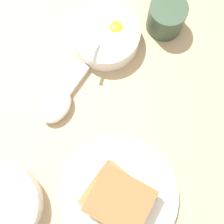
# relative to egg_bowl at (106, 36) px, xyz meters

# --- Properties ---
(ground_plane) EXTENTS (3.00, 3.00, 0.00)m
(ground_plane) POSITION_rel_egg_bowl_xyz_m (-0.06, -0.16, -0.02)
(ground_plane) COLOR tan
(egg_bowl) EXTENTS (0.14, 0.15, 0.07)m
(egg_bowl) POSITION_rel_egg_bowl_xyz_m (0.00, 0.00, 0.00)
(egg_bowl) COLOR white
(egg_bowl) RESTS_ON ground_plane
(toast_plate) EXTENTS (0.22, 0.22, 0.02)m
(toast_plate) POSITION_rel_egg_bowl_xyz_m (0.06, -0.32, -0.02)
(toast_plate) COLOR white
(toast_plate) RESTS_ON ground_plane
(toast_sandwich) EXTENTS (0.14, 0.14, 0.05)m
(toast_sandwich) POSITION_rel_egg_bowl_xyz_m (0.06, -0.32, 0.02)
(toast_sandwich) COLOR brown
(toast_sandwich) RESTS_ON toast_plate
(soup_spoon) EXTENTS (0.10, 0.14, 0.03)m
(soup_spoon) POSITION_rel_egg_bowl_xyz_m (-0.08, -0.15, -0.01)
(soup_spoon) COLOR white
(soup_spoon) RESTS_ON ground_plane
(drinking_cup) EXTENTS (0.08, 0.08, 0.07)m
(drinking_cup) POSITION_rel_egg_bowl_xyz_m (0.12, 0.05, 0.01)
(drinking_cup) COLOR #334733
(drinking_cup) RESTS_ON ground_plane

